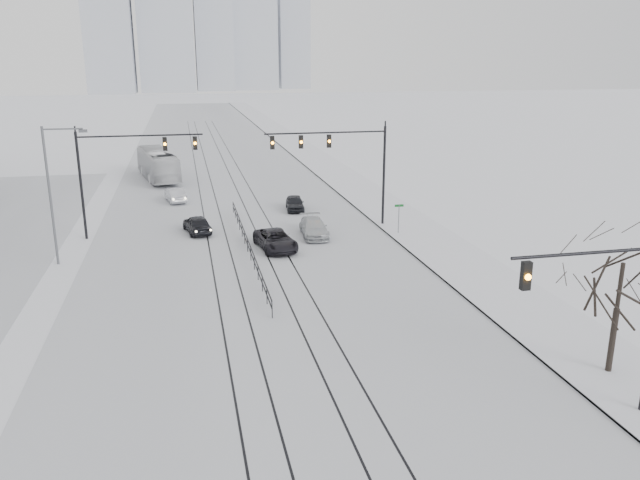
{
  "coord_description": "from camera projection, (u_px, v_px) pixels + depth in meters",
  "views": [
    {
      "loc": [
        -4.03,
        -11.84,
        12.92
      ],
      "look_at": [
        3.21,
        21.03,
        3.2
      ],
      "focal_mm": 35.0,
      "sensor_mm": 36.0,
      "label": 1
    }
  ],
  "objects": [
    {
      "name": "road",
      "position": [
        220.0,
        177.0,
        71.82
      ],
      "size": [
        22.0,
        260.0,
        0.02
      ],
      "primitive_type": "cube",
      "color": "silver",
      "rests_on": "ground"
    },
    {
      "name": "sidewalk_east",
      "position": [
        334.0,
        172.0,
        74.6
      ],
      "size": [
        5.0,
        260.0,
        0.16
      ],
      "primitive_type": "cube",
      "color": "silver",
      "rests_on": "ground"
    },
    {
      "name": "curb",
      "position": [
        314.0,
        173.0,
        74.09
      ],
      "size": [
        0.1,
        260.0,
        0.12
      ],
      "primitive_type": "cube",
      "color": "gray",
      "rests_on": "ground"
    },
    {
      "name": "tram_rails",
      "position": [
        235.0,
        218.0,
        53.05
      ],
      "size": [
        5.3,
        180.0,
        0.01
      ],
      "color": "black",
      "rests_on": "ground"
    },
    {
      "name": "skyline",
      "position": [
        196.0,
        17.0,
        264.8
      ],
      "size": [
        96.0,
        48.0,
        72.0
      ],
      "color": "#A9AFBA",
      "rests_on": "ground"
    },
    {
      "name": "traffic_mast_near",
      "position": [
        619.0,
        305.0,
        22.12
      ],
      "size": [
        6.1,
        0.37,
        7.0
      ],
      "color": "black",
      "rests_on": "ground"
    },
    {
      "name": "traffic_mast_ne",
      "position": [
        343.0,
        156.0,
        48.45
      ],
      "size": [
        9.6,
        0.37,
        8.0
      ],
      "color": "black",
      "rests_on": "ground"
    },
    {
      "name": "traffic_mast_nw",
      "position": [
        121.0,
        164.0,
        46.0
      ],
      "size": [
        9.1,
        0.37,
        8.0
      ],
      "color": "black",
      "rests_on": "ground"
    },
    {
      "name": "street_light_west",
      "position": [
        54.0,
        186.0,
        39.71
      ],
      "size": [
        2.73,
        0.25,
        9.0
      ],
      "color": "#595B60",
      "rests_on": "ground"
    },
    {
      "name": "bare_tree",
      "position": [
        622.0,
        275.0,
        25.46
      ],
      "size": [
        4.4,
        4.4,
        6.1
      ],
      "color": "black",
      "rests_on": "ground"
    },
    {
      "name": "median_fence",
      "position": [
        248.0,
        245.0,
        43.53
      ],
      "size": [
        0.06,
        24.0,
        1.0
      ],
      "color": "black",
      "rests_on": "ground"
    },
    {
      "name": "street_sign",
      "position": [
        399.0,
        214.0,
        47.55
      ],
      "size": [
        0.7,
        0.06,
        2.4
      ],
      "color": "#595B60",
      "rests_on": "ground"
    },
    {
      "name": "sedan_sb_inner",
      "position": [
        197.0,
        224.0,
        48.27
      ],
      "size": [
        2.41,
        4.35,
        1.4
      ],
      "primitive_type": "imported",
      "rotation": [
        0.0,
        0.0,
        3.34
      ],
      "color": "black",
      "rests_on": "ground"
    },
    {
      "name": "sedan_sb_outer",
      "position": [
        175.0,
        195.0,
        58.98
      ],
      "size": [
        2.19,
        4.34,
        1.36
      ],
      "primitive_type": "imported",
      "rotation": [
        0.0,
        0.0,
        3.33
      ],
      "color": "silver",
      "rests_on": "ground"
    },
    {
      "name": "sedan_nb_front",
      "position": [
        275.0,
        240.0,
        44.09
      ],
      "size": [
        2.92,
        5.16,
        1.36
      ],
      "primitive_type": "imported",
      "rotation": [
        0.0,
        0.0,
        0.14
      ],
      "color": "black",
      "rests_on": "ground"
    },
    {
      "name": "sedan_nb_right",
      "position": [
        314.0,
        228.0,
        47.36
      ],
      "size": [
        2.19,
        4.76,
        1.35
      ],
      "primitive_type": "imported",
      "rotation": [
        0.0,
        0.0,
        -0.07
      ],
      "color": "#B7BBBF",
      "rests_on": "ground"
    },
    {
      "name": "sedan_nb_far",
      "position": [
        295.0,
        203.0,
        55.63
      ],
      "size": [
        1.95,
        3.96,
        1.3
      ],
      "primitive_type": "imported",
      "rotation": [
        0.0,
        0.0,
        -0.11
      ],
      "color": "black",
      "rests_on": "ground"
    },
    {
      "name": "box_truck",
      "position": [
        158.0,
        165.0,
        69.83
      ],
      "size": [
        5.13,
        12.39,
        3.36
      ],
      "primitive_type": "imported",
      "rotation": [
        0.0,
        0.0,
        3.34
      ],
      "color": "silver",
      "rests_on": "ground"
    }
  ]
}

